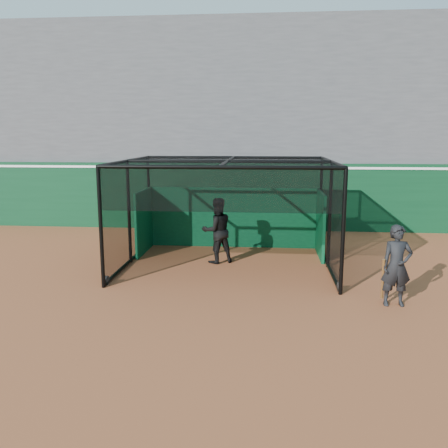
{
  "coord_description": "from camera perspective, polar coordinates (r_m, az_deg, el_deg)",
  "views": [
    {
      "loc": [
        1.65,
        -9.28,
        3.54
      ],
      "look_at": [
        0.64,
        2.0,
        1.4
      ],
      "focal_mm": 38.0,
      "sensor_mm": 36.0,
      "label": 1
    }
  ],
  "objects": [
    {
      "name": "ground",
      "position": [
        10.07,
        -4.7,
        -9.92
      ],
      "size": [
        120.0,
        120.0,
        0.0
      ],
      "primitive_type": "plane",
      "color": "#974F2C",
      "rests_on": "ground"
    },
    {
      "name": "outfield_wall",
      "position": [
        18.0,
        -0.16,
        3.5
      ],
      "size": [
        50.0,
        0.5,
        2.5
      ],
      "color": "#09361B",
      "rests_on": "ground"
    },
    {
      "name": "grandstand",
      "position": [
        21.64,
        0.78,
        13.17
      ],
      "size": [
        50.0,
        7.85,
        8.95
      ],
      "color": "#4C4C4F",
      "rests_on": "ground"
    },
    {
      "name": "batting_cage",
      "position": [
        12.89,
        0.43,
        1.21
      ],
      "size": [
        5.57,
        4.63,
        2.84
      ],
      "color": "black",
      "rests_on": "ground"
    },
    {
      "name": "batter",
      "position": [
        13.19,
        -0.85,
        -0.79
      ],
      "size": [
        1.11,
        1.02,
        1.83
      ],
      "primitive_type": "imported",
      "rotation": [
        0.0,
        0.0,
        3.62
      ],
      "color": "black",
      "rests_on": "ground"
    },
    {
      "name": "on_deck_player",
      "position": [
        10.5,
        20.04,
        -4.76
      ],
      "size": [
        0.65,
        0.46,
        1.72
      ],
      "color": "black",
      "rests_on": "ground"
    }
  ]
}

